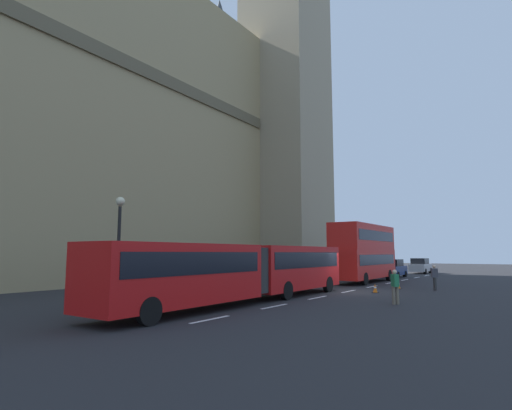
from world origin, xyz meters
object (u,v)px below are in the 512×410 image
at_px(traffic_cone_west, 375,288).
at_px(double_decker_bus, 364,251).
at_px(sedan_lead, 393,268).
at_px(sedan_trailing, 420,266).
at_px(street_lamp, 119,242).
at_px(pedestrian_by_kerb, 435,277).
at_px(pedestrian_near_cones, 395,285).
at_px(traffic_cone_middle, 398,285).
at_px(articulated_bus, 246,268).

bearing_deg(traffic_cone_west, double_decker_bus, 23.59).
relative_size(sedan_lead, sedan_trailing, 1.00).
relative_size(double_decker_bus, street_lamp, 1.87).
height_order(double_decker_bus, pedestrian_by_kerb, double_decker_bus).
height_order(sedan_trailing, pedestrian_by_kerb, sedan_trailing).
xyz_separation_m(double_decker_bus, street_lamp, (-21.80, 4.50, 0.35)).
xyz_separation_m(double_decker_bus, pedestrian_by_kerb, (-4.58, -6.53, -1.80)).
xyz_separation_m(sedan_lead, pedestrian_by_kerb, (-13.40, -6.63, -0.00)).
bearing_deg(double_decker_bus, pedestrian_near_cones, -154.77).
bearing_deg(street_lamp, traffic_cone_middle, -26.96).
relative_size(traffic_cone_middle, street_lamp, 0.11).
bearing_deg(traffic_cone_middle, sedan_lead, 17.36).
bearing_deg(street_lamp, sedan_lead, -8.17).
xyz_separation_m(traffic_cone_west, street_lamp, (-13.19, 8.26, 2.77)).
relative_size(sedan_lead, traffic_cone_west, 7.59).
relative_size(articulated_bus, traffic_cone_middle, 31.06).
height_order(double_decker_bus, sedan_lead, double_decker_bus).
xyz_separation_m(traffic_cone_west, traffic_cone_middle, (3.82, -0.39, 0.00)).
distance_m(pedestrian_near_cones, pedestrian_by_kerb, 9.18).
xyz_separation_m(sedan_lead, pedestrian_near_cones, (-22.58, -6.59, -0.00)).
bearing_deg(street_lamp, pedestrian_by_kerb, -32.66).
distance_m(sedan_lead, traffic_cone_middle, 14.27).
height_order(traffic_cone_west, street_lamp, street_lamp).
distance_m(street_lamp, pedestrian_near_cones, 13.78).
bearing_deg(pedestrian_near_cones, traffic_cone_west, 27.85).
distance_m(sedan_trailing, pedestrian_by_kerb, 24.61).
bearing_deg(pedestrian_by_kerb, articulated_bus, 152.97).
height_order(traffic_cone_middle, pedestrian_near_cones, pedestrian_near_cones).
xyz_separation_m(traffic_cone_middle, pedestrian_near_cones, (-8.98, -2.34, 0.63)).
bearing_deg(double_decker_bus, street_lamp, 168.32).
bearing_deg(pedestrian_by_kerb, double_decker_bus, 54.92).
xyz_separation_m(articulated_bus, street_lamp, (-4.42, 4.51, 1.31)).
bearing_deg(sedan_trailing, traffic_cone_middle, -170.84).
height_order(street_lamp, pedestrian_by_kerb, street_lamp).
bearing_deg(double_decker_bus, articulated_bus, -179.99).
bearing_deg(street_lamp, double_decker_bus, -11.68).
relative_size(sedan_trailing, pedestrian_by_kerb, 2.60).
height_order(double_decker_bus, traffic_cone_west, double_decker_bus).
xyz_separation_m(articulated_bus, sedan_trailing, (36.60, -0.27, -0.83)).
bearing_deg(articulated_bus, traffic_cone_west, -23.18).
height_order(traffic_cone_middle, street_lamp, street_lamp).
distance_m(sedan_trailing, street_lamp, 41.36).
relative_size(double_decker_bus, pedestrian_by_kerb, 5.82).
bearing_deg(pedestrian_by_kerb, sedan_trailing, 14.71).
height_order(articulated_bus, sedan_lead, articulated_bus).
relative_size(traffic_cone_middle, pedestrian_near_cones, 0.34).
relative_size(articulated_bus, traffic_cone_west, 31.06).
relative_size(traffic_cone_middle, pedestrian_by_kerb, 0.34).
distance_m(articulated_bus, sedan_lead, 26.21).
bearing_deg(pedestrian_by_kerb, street_lamp, 147.34).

